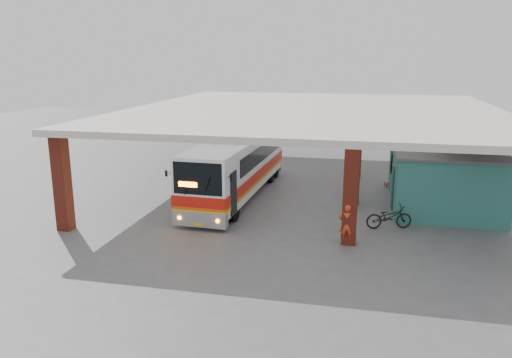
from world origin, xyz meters
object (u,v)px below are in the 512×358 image
object	(u,v)px
coach_bus	(237,165)
pedestrian	(347,224)
motorcycle	(389,217)
red_chair	(390,181)

from	to	relation	value
coach_bus	pedestrian	bearing A→B (deg)	-42.41
motorcycle	red_chair	size ratio (longest dim) A/B	2.67
motorcycle	coach_bus	bearing A→B (deg)	48.77
coach_bus	pedestrian	size ratio (longest dim) A/B	6.92
pedestrian	red_chair	bearing A→B (deg)	-104.74
motorcycle	pedestrian	world-z (taller)	pedestrian
red_chair	motorcycle	bearing A→B (deg)	-110.93
pedestrian	red_chair	world-z (taller)	pedestrian
motorcycle	pedestrian	bearing A→B (deg)	127.27
motorcycle	red_chair	xyz separation A→B (m)	(0.35, 7.64, -0.19)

